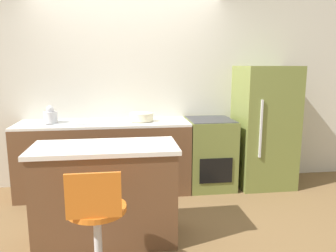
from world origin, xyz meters
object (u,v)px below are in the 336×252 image
kettle (51,116)px  oven_range (210,153)px  stool_chair (97,229)px  mixing_bowl (142,117)px  refrigerator (264,127)px

kettle → oven_range: bearing=0.3°
stool_chair → mixing_bowl: mixing_bowl is taller
oven_range → stool_chair: bearing=-125.5°
oven_range → mixing_bowl: (-0.91, -0.01, 0.52)m
kettle → stool_chair: bearing=-70.3°
stool_chair → mixing_bowl: (0.44, 1.89, 0.52)m
oven_range → kettle: 2.10m
refrigerator → kettle: bearing=179.9°
oven_range → refrigerator: bearing=-1.1°
mixing_bowl → stool_chair: bearing=-103.2°
refrigerator → stool_chair: refrigerator is taller
oven_range → mixing_bowl: bearing=-179.4°
refrigerator → kettle: (-2.78, 0.01, 0.21)m
stool_chair → kettle: (-0.68, 1.89, 0.56)m
oven_range → kettle: bearing=-179.7°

